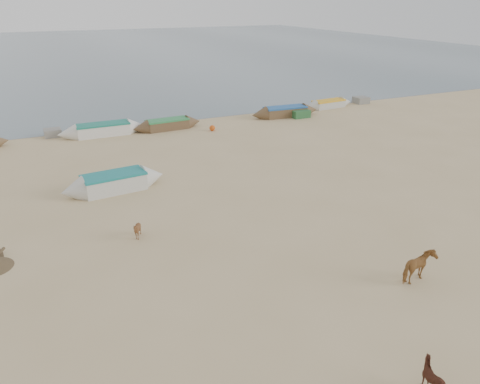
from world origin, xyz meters
The scene contains 8 objects.
ground centered at (0.00, 0.00, 0.00)m, with size 140.00×140.00×0.00m, color tan.
sea centered at (0.00, 82.00, 0.01)m, with size 160.00×160.00×0.00m, color slate.
cow_adult centered at (3.31, -4.18, 0.59)m, with size 0.64×1.40×1.18m, color #986531.
calf_front centered at (-5.14, 3.35, 0.39)m, with size 0.64×0.72×0.79m, color brown.
calf_right centered at (-0.08, -8.30, 0.44)m, with size 0.87×0.74×0.88m, color #54291B.
near_canoe centered at (-4.98, 9.12, 0.49)m, with size 5.50×1.43×0.98m, color beige, non-canonical shape.
waterline_canoes centered at (-4.79, 20.22, 0.42)m, with size 49.64×2.97×0.92m.
beach_clutter centered at (3.07, 19.74, 0.30)m, with size 44.83×5.13×0.64m.
Camera 1 is at (-8.63, -14.58, 9.60)m, focal length 35.00 mm.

